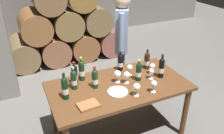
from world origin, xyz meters
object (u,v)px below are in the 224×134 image
Objects in this scene: wine_bottle_8 at (147,60)px; tasting_notebook at (88,105)px; wine_bottle_2 at (95,79)px; wine_glass_0 at (151,72)px; wine_bottle_3 at (82,70)px; wine_bottle_4 at (139,72)px; wine_glass_6 at (137,87)px; wine_glass_5 at (130,68)px; wine_glass_1 at (117,74)px; wine_bottle_5 at (161,68)px; serving_plate at (118,92)px; wine_bottle_6 at (74,79)px; sommelier_presenting at (122,38)px; wine_bottle_7 at (75,75)px; wine_glass_4 at (152,67)px; wine_bottle_1 at (120,62)px; wine_glass_3 at (154,84)px; wine_bottle_0 at (65,88)px; wine_glass_2 at (127,75)px; dining_table at (119,91)px.

wine_bottle_8 is 1.27× the size of tasting_notebook.
wine_bottle_2 is 0.73m from wine_glass_0.
wine_bottle_4 is (0.64, -0.30, -0.01)m from wine_bottle_3.
wine_glass_6 is at bearing -52.64° from wine_bottle_3.
wine_glass_1 is at bearing -157.50° from wine_glass_5.
wine_bottle_2 is at bearing 172.45° from wine_bottle_5.
serving_plate is at bearing -158.15° from wine_bottle_4.
sommelier_presenting is at bearing 33.26° from wine_bottle_6.
tasting_notebook is at bearing -90.43° from wine_bottle_7.
wine_bottle_7 is 1.07× the size of wine_bottle_8.
wine_glass_4 is 0.09× the size of sommelier_presenting.
wine_bottle_4 reaches higher than wine_bottle_1.
serving_plate is (0.40, -0.38, -0.12)m from wine_bottle_7.
wine_glass_4 reaches higher than wine_glass_0.
wine_bottle_1 is 0.55m from wine_bottle_5.
wine_glass_3 is 0.46m from wine_glass_5.
wine_bottle_3 is 1.06× the size of wine_bottle_7.
tasting_notebook is (-0.00, -0.49, -0.12)m from wine_bottle_7.
serving_plate is at bearing -149.11° from wine_bottle_8.
wine_bottle_7 is 0.77m from wine_glass_6.
wine_bottle_0 is 0.79m from wine_glass_6.
wine_bottle_4 is (0.09, -0.34, 0.00)m from wine_bottle_1.
wine_bottle_6 is at bearing 171.37° from wine_glass_1.
wine_bottle_2 is (-0.47, -0.27, 0.00)m from wine_bottle_1.
wine_bottle_6 is 1.78× the size of wine_glass_1.
wine_glass_5 is at bearing 163.35° from wine_glass_4.
wine_glass_2 is at bearing -103.29° from wine_bottle_1.
wine_glass_5 is 0.47m from wine_glass_6.
wine_bottle_6 is at bearing 146.48° from serving_plate.
wine_bottle_3 reaches higher than wine_glass_6.
wine_bottle_0 is 1.13× the size of wine_bottle_4.
wine_bottle_2 is at bearing 134.35° from serving_plate.
wine_bottle_2 is 1.97× the size of wine_glass_0.
sommelier_presenting is at bearing 44.81° from wine_bottle_2.
wine_bottle_3 is 1.44× the size of tasting_notebook.
wine_glass_0 is at bearing -128.43° from wine_glass_4.
wine_bottle_4 is 0.27m from wine_glass_1.
wine_bottle_1 reaches higher than wine_glass_3.
wine_glass_5 is at bearing 22.50° from wine_glass_1.
wine_glass_3 is (-0.14, -0.27, 0.01)m from wine_glass_0.
wine_bottle_3 is 1.01m from wine_bottle_5.
wine_bottle_7 reaches higher than dining_table.
wine_bottle_6 is at bearing 143.94° from wine_glass_6.
wine_glass_0 is 0.28m from wine_glass_5.
dining_table is 11.30× the size of wine_glass_3.
wine_glass_5 is at bearing -13.42° from wine_bottle_3.
wine_bottle_8 is at bearing -17.10° from wine_bottle_1.
wine_glass_0 is at bearing -1.44° from wine_bottle_0.
wine_glass_5 is at bearing 33.87° from dining_table.
dining_table is 7.73× the size of tasting_notebook.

